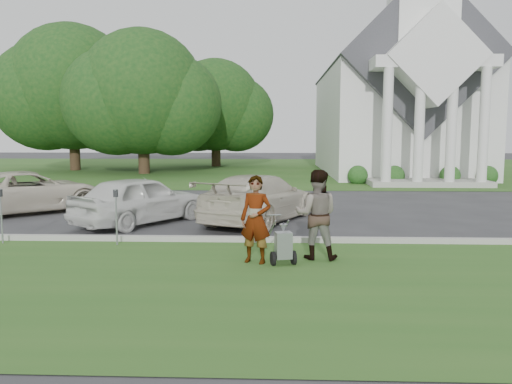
# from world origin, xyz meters

# --- Properties ---
(ground) EXTENTS (120.00, 120.00, 0.00)m
(ground) POSITION_xyz_m (0.00, 0.00, 0.00)
(ground) COLOR #333335
(ground) RESTS_ON ground
(grass_strip) EXTENTS (80.00, 7.00, 0.01)m
(grass_strip) POSITION_xyz_m (0.00, -3.00, 0.01)
(grass_strip) COLOR #2C591E
(grass_strip) RESTS_ON ground
(church_lawn) EXTENTS (80.00, 30.00, 0.01)m
(church_lawn) POSITION_xyz_m (0.00, 27.00, 0.01)
(church_lawn) COLOR #2C591E
(church_lawn) RESTS_ON ground
(curb) EXTENTS (80.00, 0.18, 0.15)m
(curb) POSITION_xyz_m (0.00, 0.55, 0.07)
(curb) COLOR #9E9E93
(curb) RESTS_ON ground
(church) EXTENTS (9.19, 19.00, 24.10)m
(church) POSITION_xyz_m (9.00, 23.11, 5.94)
(church) COLOR white
(church) RESTS_ON ground
(tree_left) EXTENTS (10.63, 8.40, 9.71)m
(tree_left) POSITION_xyz_m (-8.01, 21.99, 5.11)
(tree_left) COLOR #332316
(tree_left) RESTS_ON ground
(tree_far) EXTENTS (11.64, 9.20, 10.73)m
(tree_far) POSITION_xyz_m (-14.01, 24.99, 5.69)
(tree_far) COLOR #332316
(tree_far) RESTS_ON ground
(tree_back) EXTENTS (9.61, 7.60, 8.89)m
(tree_back) POSITION_xyz_m (-4.01, 29.99, 4.73)
(tree_back) COLOR #332316
(tree_back) RESTS_ON ground
(striping_cart) EXTENTS (0.64, 1.07, 0.94)m
(striping_cart) POSITION_xyz_m (1.13, -1.61, 0.40)
(striping_cart) COLOR black
(striping_cart) RESTS_ON ground
(person_left) EXTENTS (0.78, 0.64, 1.84)m
(person_left) POSITION_xyz_m (0.55, -1.47, 0.92)
(person_left) COLOR #999999
(person_left) RESTS_ON ground
(person_right) EXTENTS (1.03, 0.85, 1.94)m
(person_right) POSITION_xyz_m (1.85, -1.07, 0.97)
(person_right) COLOR #999999
(person_right) RESTS_ON ground
(parking_meter_near) EXTENTS (0.10, 0.09, 1.39)m
(parking_meter_near) POSITION_xyz_m (-2.91, 0.10, 0.88)
(parking_meter_near) COLOR #94979C
(parking_meter_near) RESTS_ON ground
(parking_meter_far) EXTENTS (0.10, 0.09, 1.38)m
(parking_meter_far) POSITION_xyz_m (-5.81, 0.15, 0.87)
(parking_meter_far) COLOR #94979C
(parking_meter_far) RESTS_ON ground
(car_a) EXTENTS (5.49, 5.26, 1.45)m
(car_a) POSITION_xyz_m (-7.57, 5.09, 0.72)
(car_a) COLOR beige
(car_a) RESTS_ON ground
(car_b) EXTENTS (3.89, 4.56, 1.48)m
(car_b) POSITION_xyz_m (-3.12, 3.05, 0.74)
(car_b) COLOR silver
(car_b) RESTS_ON ground
(car_c) EXTENTS (3.99, 5.51, 1.48)m
(car_c) POSITION_xyz_m (0.47, 3.54, 0.74)
(car_c) COLOR beige
(car_c) RESTS_ON ground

